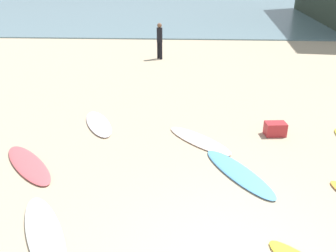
{
  "coord_description": "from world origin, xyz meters",
  "views": [
    {
      "loc": [
        -0.81,
        -3.65,
        3.86
      ],
      "look_at": [
        -1.26,
        4.43,
        0.3
      ],
      "focal_mm": 36.73,
      "sensor_mm": 36.0,
      "label": 1
    }
  ],
  "objects_px": {
    "surfboard_3": "(44,233)",
    "beachgoer_mid": "(160,39)",
    "surfboard_6": "(199,140)",
    "surfboard_4": "(238,172)",
    "beach_cooler": "(275,129)",
    "surfboard_1": "(98,124)",
    "surfboard_7": "(28,164)"
  },
  "relations": [
    {
      "from": "surfboard_7",
      "to": "beachgoer_mid",
      "type": "bearing_deg",
      "value": 37.04
    },
    {
      "from": "surfboard_4",
      "to": "beach_cooler",
      "type": "relative_size",
      "value": 4.22
    },
    {
      "from": "surfboard_7",
      "to": "beachgoer_mid",
      "type": "height_order",
      "value": "beachgoer_mid"
    },
    {
      "from": "surfboard_4",
      "to": "beach_cooler",
      "type": "distance_m",
      "value": 2.34
    },
    {
      "from": "surfboard_4",
      "to": "surfboard_7",
      "type": "xyz_separation_m",
      "value": [
        -4.59,
        0.09,
        -0.0
      ]
    },
    {
      "from": "surfboard_7",
      "to": "beach_cooler",
      "type": "xyz_separation_m",
      "value": [
        5.79,
        1.91,
        0.14
      ]
    },
    {
      "from": "surfboard_3",
      "to": "beach_cooler",
      "type": "bearing_deg",
      "value": -169.09
    },
    {
      "from": "surfboard_4",
      "to": "beachgoer_mid",
      "type": "relative_size",
      "value": 1.28
    },
    {
      "from": "surfboard_1",
      "to": "surfboard_6",
      "type": "bearing_deg",
      "value": -42.9
    },
    {
      "from": "beach_cooler",
      "to": "surfboard_6",
      "type": "bearing_deg",
      "value": -166.38
    },
    {
      "from": "surfboard_6",
      "to": "surfboard_4",
      "type": "bearing_deg",
      "value": -105.95
    },
    {
      "from": "surfboard_4",
      "to": "beachgoer_mid",
      "type": "distance_m",
      "value": 11.11
    },
    {
      "from": "surfboard_3",
      "to": "beachgoer_mid",
      "type": "height_order",
      "value": "beachgoer_mid"
    },
    {
      "from": "beachgoer_mid",
      "to": "surfboard_3",
      "type": "bearing_deg",
      "value": 133.9
    },
    {
      "from": "beachgoer_mid",
      "to": "beach_cooler",
      "type": "distance_m",
      "value": 9.57
    },
    {
      "from": "surfboard_1",
      "to": "beach_cooler",
      "type": "height_order",
      "value": "beach_cooler"
    },
    {
      "from": "surfboard_7",
      "to": "beach_cooler",
      "type": "distance_m",
      "value": 6.1
    },
    {
      "from": "surfboard_3",
      "to": "beachgoer_mid",
      "type": "distance_m",
      "value": 12.92
    },
    {
      "from": "surfboard_3",
      "to": "surfboard_6",
      "type": "height_order",
      "value": "surfboard_3"
    },
    {
      "from": "surfboard_1",
      "to": "surfboard_4",
      "type": "distance_m",
      "value": 4.31
    },
    {
      "from": "surfboard_3",
      "to": "surfboard_7",
      "type": "xyz_separation_m",
      "value": [
        -1.2,
        2.16,
        -0.0
      ]
    },
    {
      "from": "beachgoer_mid",
      "to": "surfboard_6",
      "type": "bearing_deg",
      "value": 148.29
    },
    {
      "from": "beachgoer_mid",
      "to": "surfboard_4",
      "type": "bearing_deg",
      "value": 150.86
    },
    {
      "from": "surfboard_7",
      "to": "surfboard_3",
      "type": "bearing_deg",
      "value": -102.73
    },
    {
      "from": "surfboard_7",
      "to": "surfboard_6",
      "type": "bearing_deg",
      "value": -21.32
    },
    {
      "from": "surfboard_3",
      "to": "surfboard_4",
      "type": "distance_m",
      "value": 3.96
    },
    {
      "from": "surfboard_7",
      "to": "surfboard_4",
      "type": "bearing_deg",
      "value": -43.06
    },
    {
      "from": "surfboard_6",
      "to": "beach_cooler",
      "type": "relative_size",
      "value": 3.95
    },
    {
      "from": "surfboard_4",
      "to": "beach_cooler",
      "type": "height_order",
      "value": "beach_cooler"
    },
    {
      "from": "surfboard_1",
      "to": "beachgoer_mid",
      "type": "distance_m",
      "value": 8.5
    },
    {
      "from": "surfboard_3",
      "to": "surfboard_6",
      "type": "relative_size",
      "value": 1.04
    },
    {
      "from": "surfboard_3",
      "to": "beachgoer_mid",
      "type": "bearing_deg",
      "value": -124.58
    }
  ]
}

